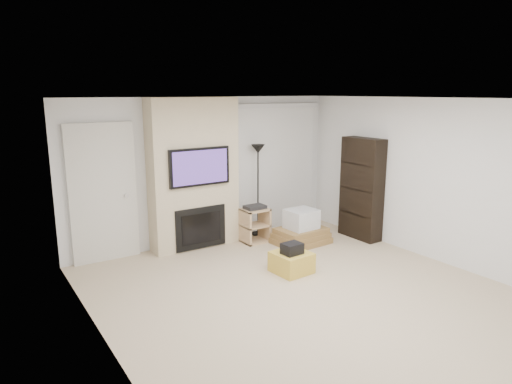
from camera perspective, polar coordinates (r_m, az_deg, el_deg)
floor at (r=6.11m, az=6.34°, el=-12.66°), size 5.00×5.50×0.00m
ceiling at (r=5.54m, az=6.97°, el=11.47°), size 5.00×5.50×0.00m
wall_back at (r=7.96m, az=-6.14°, el=2.72°), size 5.00×0.00×2.50m
wall_left at (r=4.57m, az=-18.34°, el=-5.23°), size 0.00×5.50×2.50m
wall_right at (r=7.52m, az=21.45°, el=1.35°), size 0.00×5.50×2.50m
hvac_vent at (r=6.41m, az=5.06°, el=11.61°), size 0.35×0.18×0.01m
ottoman at (r=6.75m, az=4.46°, el=-8.75°), size 0.53×0.53×0.30m
black_bag at (r=6.62m, az=4.53°, el=-7.05°), size 0.29×0.24×0.16m
fireplace_wall at (r=7.62m, az=-7.75°, el=2.14°), size 1.50×0.47×2.50m
entry_door at (r=7.33m, az=-18.57°, el=-0.26°), size 1.02×0.11×2.14m
vertical_blinds at (r=8.63m, az=2.32°, el=3.71°), size 1.98×0.10×2.37m
floor_lamp at (r=8.18m, az=0.25°, el=3.49°), size 0.25×0.25×1.66m
av_stand at (r=7.97m, az=-0.14°, el=-3.87°), size 0.45×0.38×0.66m
box_stack at (r=7.96m, az=5.66°, el=-4.82°), size 0.93×0.73×0.60m
bookshelf at (r=8.30m, az=13.07°, el=0.41°), size 0.30×0.80×1.80m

